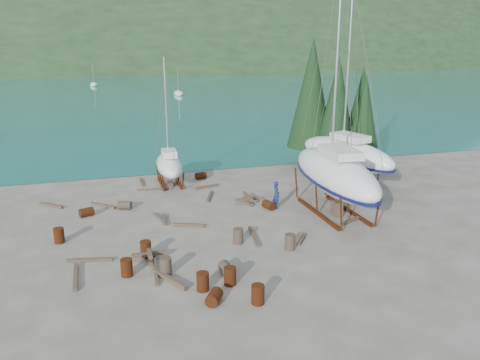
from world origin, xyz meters
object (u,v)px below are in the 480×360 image
object	(u,v)px
small_sailboat_shore	(169,165)
worker	(276,195)
large_sailboat_far	(346,153)
large_sailboat_near	(335,173)

from	to	relation	value
small_sailboat_shore	worker	world-z (taller)	small_sailboat_shore
large_sailboat_far	large_sailboat_near	bearing A→B (deg)	-138.50
small_sailboat_shore	worker	size ratio (longest dim) A/B	5.18
large_sailboat_near	worker	world-z (taller)	large_sailboat_near
large_sailboat_far	worker	world-z (taller)	large_sailboat_far
large_sailboat_near	large_sailboat_far	xyz separation A→B (m)	(4.02, 5.74, -0.25)
worker	large_sailboat_near	bearing A→B (deg)	-119.64
large_sailboat_near	worker	xyz separation A→B (m)	(-3.30, 1.98, -1.84)
large_sailboat_near	small_sailboat_shore	bearing A→B (deg)	138.31
large_sailboat_far	small_sailboat_shore	distance (m)	14.08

